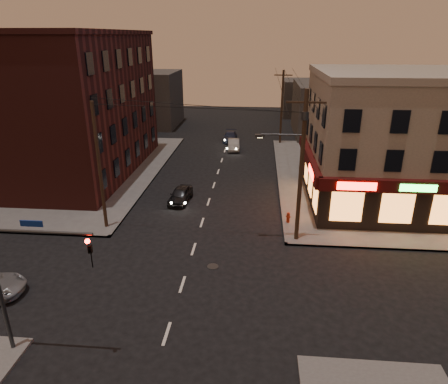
# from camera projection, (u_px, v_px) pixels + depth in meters

# --- Properties ---
(ground) EXTENTS (120.00, 120.00, 0.00)m
(ground) POSITION_uv_depth(u_px,v_px,m) (182.00, 284.00, 22.50)
(ground) COLOR black
(ground) RESTS_ON ground
(sidewalk_ne) EXTENTS (24.00, 28.00, 0.15)m
(sidewalk_ne) POSITION_uv_depth(u_px,v_px,m) (402.00, 179.00, 38.61)
(sidewalk_ne) COLOR #514F4C
(sidewalk_ne) RESTS_ON ground
(sidewalk_nw) EXTENTS (24.00, 28.00, 0.15)m
(sidewalk_nw) POSITION_uv_depth(u_px,v_px,m) (46.00, 169.00, 41.55)
(sidewalk_nw) COLOR #514F4C
(sidewalk_nw) RESTS_ON ground
(pizza_building) EXTENTS (15.85, 12.85, 10.50)m
(pizza_building) POSITION_uv_depth(u_px,v_px,m) (409.00, 140.00, 31.68)
(pizza_building) COLOR tan
(pizza_building) RESTS_ON sidewalk_ne
(brick_apartment) EXTENTS (12.00, 20.00, 13.00)m
(brick_apartment) POSITION_uv_depth(u_px,v_px,m) (69.00, 106.00, 38.84)
(brick_apartment) COLOR #451916
(brick_apartment) RESTS_ON sidewalk_nw
(bg_building_ne_a) EXTENTS (10.00, 12.00, 7.00)m
(bg_building_ne_a) POSITION_uv_depth(u_px,v_px,m) (332.00, 109.00, 55.28)
(bg_building_ne_a) COLOR #3F3D3A
(bg_building_ne_a) RESTS_ON ground
(bg_building_nw) EXTENTS (9.00, 10.00, 8.00)m
(bg_building_nw) POSITION_uv_depth(u_px,v_px,m) (148.00, 99.00, 61.00)
(bg_building_nw) COLOR #3F3D3A
(bg_building_nw) RESTS_ON ground
(bg_building_ne_b) EXTENTS (8.00, 8.00, 6.00)m
(bg_building_ne_b) POSITION_uv_depth(u_px,v_px,m) (306.00, 98.00, 68.60)
(bg_building_ne_b) COLOR #3F3D3A
(bg_building_ne_b) RESTS_ON ground
(utility_pole_main) EXTENTS (4.20, 0.44, 10.00)m
(utility_pole_main) POSITION_uv_depth(u_px,v_px,m) (300.00, 160.00, 25.21)
(utility_pole_main) COLOR #382619
(utility_pole_main) RESTS_ON sidewalk_ne
(utility_pole_far) EXTENTS (0.26, 0.26, 9.00)m
(utility_pole_far) POSITION_uv_depth(u_px,v_px,m) (282.00, 107.00, 49.89)
(utility_pole_far) COLOR #382619
(utility_pole_far) RESTS_ON sidewalk_ne
(utility_pole_west) EXTENTS (0.24, 0.24, 9.00)m
(utility_pole_west) POSITION_uv_depth(u_px,v_px,m) (100.00, 167.00, 27.37)
(utility_pole_west) COLOR #382619
(utility_pole_west) RESTS_ON sidewalk_nw
(traffic_signal) EXTENTS (4.49, 0.32, 6.47)m
(traffic_signal) POSITION_uv_depth(u_px,v_px,m) (18.00, 271.00, 16.24)
(traffic_signal) COLOR #333538
(traffic_signal) RESTS_ON ground
(sedan_near) EXTENTS (1.81, 3.82, 1.26)m
(sedan_near) POSITION_uv_depth(u_px,v_px,m) (180.00, 195.00, 33.41)
(sedan_near) COLOR black
(sedan_near) RESTS_ON ground
(sedan_mid) EXTENTS (1.62, 3.97, 1.28)m
(sedan_mid) POSITION_uv_depth(u_px,v_px,m) (234.00, 145.00, 48.65)
(sedan_mid) COLOR gray
(sedan_mid) RESTS_ON ground
(sedan_far) EXTENTS (1.75, 4.21, 1.22)m
(sedan_far) POSITION_uv_depth(u_px,v_px,m) (230.00, 137.00, 52.60)
(sedan_far) COLOR #1B2237
(sedan_far) RESTS_ON ground
(fire_hydrant) EXTENTS (0.37, 0.37, 0.80)m
(fire_hydrant) POSITION_uv_depth(u_px,v_px,m) (288.00, 217.00, 29.47)
(fire_hydrant) COLOR maroon
(fire_hydrant) RESTS_ON sidewalk_ne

